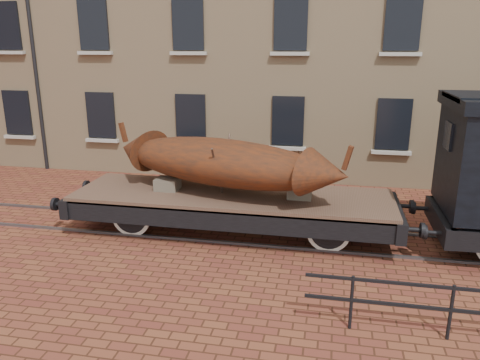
# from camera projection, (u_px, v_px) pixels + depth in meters

# --- Properties ---
(ground) EXTENTS (90.00, 90.00, 0.00)m
(ground) POSITION_uv_depth(u_px,v_px,m) (229.00, 232.00, 12.29)
(ground) COLOR brown
(rail_track) EXTENTS (30.00, 1.52, 0.06)m
(rail_track) POSITION_uv_depth(u_px,v_px,m) (229.00, 231.00, 12.28)
(rail_track) COLOR #59595E
(rail_track) RESTS_ON ground
(flatcar_wagon) EXTENTS (9.16, 2.48, 1.38)m
(flatcar_wagon) POSITION_uv_depth(u_px,v_px,m) (232.00, 201.00, 12.03)
(flatcar_wagon) COLOR #4A3424
(flatcar_wagon) RESTS_ON ground
(iron_boat) EXTENTS (6.55, 3.44, 1.59)m
(iron_boat) POSITION_uv_depth(u_px,v_px,m) (222.00, 162.00, 11.79)
(iron_boat) COLOR #64270E
(iron_boat) RESTS_ON flatcar_wagon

